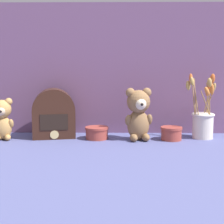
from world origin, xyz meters
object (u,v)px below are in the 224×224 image
flower_vase (203,119)px  decorative_tin_short (97,133)px  teddy_bear_large (139,113)px  teddy_bear_medium (2,118)px  vintage_radio (54,115)px  decorative_tin_tall (171,133)px

flower_vase → decorative_tin_short: (-0.48, -0.02, -0.06)m
teddy_bear_large → teddy_bear_medium: 0.61m
teddy_bear_medium → decorative_tin_short: 0.43m
teddy_bear_large → flower_vase: 0.30m
vintage_radio → decorative_tin_tall: 0.54m
teddy_bear_medium → vintage_radio: (0.22, 0.06, 0.01)m
vintage_radio → decorative_tin_tall: bearing=-5.2°
teddy_bear_large → vintage_radio: (-0.39, 0.05, -0.02)m
teddy_bear_large → teddy_bear_medium: teddy_bear_large is taller
teddy_bear_medium → decorative_tin_short: size_ratio=1.77×
flower_vase → decorative_tin_tall: size_ratio=3.11×
teddy_bear_medium → decorative_tin_tall: teddy_bear_medium is taller
teddy_bear_medium → teddy_bear_large: bearing=0.3°
teddy_bear_large → teddy_bear_medium: size_ratio=1.25×
decorative_tin_short → vintage_radio: bearing=170.7°
flower_vase → decorative_tin_tall: (-0.15, -0.04, -0.06)m
flower_vase → decorative_tin_short: size_ratio=2.80×
decorative_tin_short → flower_vase: bearing=2.9°
teddy_bear_medium → vintage_radio: size_ratio=0.83×
teddy_bear_medium → flower_vase: flower_vase is taller
teddy_bear_large → decorative_tin_short: size_ratio=2.20×
flower_vase → decorative_tin_short: bearing=-177.1°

